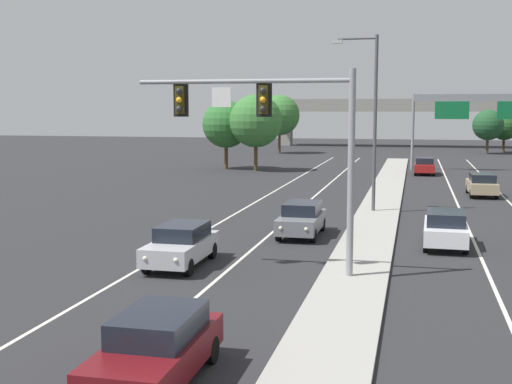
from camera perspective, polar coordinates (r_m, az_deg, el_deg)
median_island at (r=27.66m, az=8.99°, el=-5.35°), size 2.40×110.00×0.15m
lane_stripe_oncoming_center at (r=35.11m, az=2.20°, el=-2.75°), size 0.14×100.00×0.01m
lane_stripe_receding_center at (r=34.58m, az=17.70°, el=-3.24°), size 0.14×100.00×0.01m
edge_stripe_left at (r=35.88m, az=-2.98°, el=-2.55°), size 0.14×100.00×0.01m
overhead_signal_mast at (r=23.69m, az=2.02°, el=5.56°), size 7.86×0.44×7.20m
street_lamp_median at (r=39.06m, az=9.77°, el=6.67°), size 2.58×0.28×10.00m
car_oncoming_darkred at (r=15.10m, az=-8.45°, el=-12.95°), size 1.84×4.48×1.58m
car_oncoming_silver at (r=25.98m, az=-6.35°, el=-4.43°), size 1.84×4.48×1.58m
car_oncoming_grey at (r=31.93m, az=3.90°, el=-2.26°), size 1.83×4.47×1.58m
car_receding_white at (r=30.44m, az=15.80°, el=-2.97°), size 1.91×4.51×1.58m
car_receding_tan at (r=48.94m, az=18.64°, el=0.62°), size 1.87×4.49×1.58m
car_receding_red at (r=63.85m, az=14.14°, el=2.18°), size 1.89×4.50×1.58m
highway_sign_gantry at (r=68.24m, az=18.73°, el=6.82°), size 13.28×0.42×7.50m
overpass_bridge at (r=111.06m, az=12.42°, el=6.76°), size 42.40×6.40×7.65m
tree_far_left_b at (r=67.70m, az=-2.56°, el=5.77°), size 4.76×4.76×6.89m
tree_far_right_b at (r=99.93m, az=20.35°, el=5.24°), size 3.85×3.85×5.57m
tree_far_right_a at (r=95.92m, az=19.11°, el=5.39°), size 4.13×4.13×5.97m
tree_far_left_a at (r=91.90m, az=2.01°, el=6.54°), size 5.51×5.51×7.98m
tree_far_left_c at (r=65.37m, az=-0.02°, el=6.05°), size 5.14×5.14×7.44m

